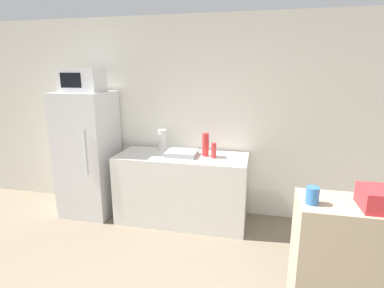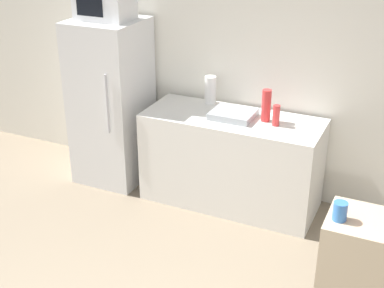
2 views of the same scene
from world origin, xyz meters
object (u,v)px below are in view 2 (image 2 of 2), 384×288
at_px(bottle_short, 276,115).
at_px(microwave, 105,3).
at_px(paper_towel_roll, 210,90).
at_px(bottle_tall, 266,106).
at_px(jar, 340,211).
at_px(refrigerator, 112,102).

bearing_deg(bottle_short, microwave, 179.71).
bearing_deg(paper_towel_roll, bottle_short, -20.15).
relative_size(microwave, bottle_tall, 1.74).
bearing_deg(paper_towel_roll, jar, -51.32).
xyz_separation_m(microwave, jar, (2.55, -1.72, -0.60)).
bearing_deg(microwave, paper_towel_roll, 15.21).
relative_size(microwave, bottle_short, 2.70).
relative_size(microwave, paper_towel_roll, 1.89).
bearing_deg(microwave, bottle_tall, 2.00).
xyz_separation_m(bottle_tall, paper_towel_roll, (-0.62, 0.21, -0.01)).
distance_m(bottle_short, jar, 1.92).
distance_m(refrigerator, paper_towel_roll, 1.02).
bearing_deg(refrigerator, microwave, -109.87).
height_order(refrigerator, paper_towel_roll, refrigerator).
bearing_deg(microwave, jar, -33.97).
bearing_deg(jar, paper_towel_roll, 128.68).
distance_m(bottle_tall, jar, 2.02).
bearing_deg(bottle_tall, microwave, -178.00).
bearing_deg(bottle_tall, refrigerator, -178.04).
bearing_deg(bottle_short, refrigerator, 179.66).
distance_m(microwave, jar, 3.13).
bearing_deg(jar, refrigerator, 146.01).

